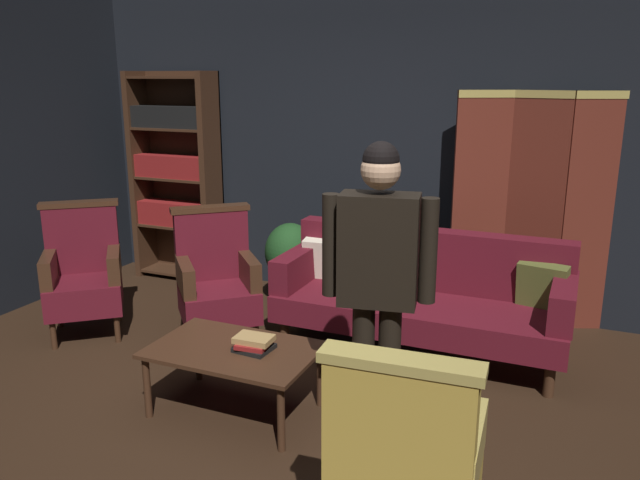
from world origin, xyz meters
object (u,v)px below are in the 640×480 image
(armchair_wing_right, at_px, (217,281))
(book_tan_leather, at_px, (254,339))
(armchair_gilt_accent, at_px, (405,466))
(armchair_wing_left, at_px, (84,273))
(folding_screen, at_px, (535,207))
(potted_plant, at_px, (290,258))
(book_red_leather, at_px, (254,344))
(book_black_cloth, at_px, (254,348))
(coffee_table, at_px, (234,355))
(velvet_couch, at_px, (422,292))
(standing_figure, at_px, (378,273))
(bookshelf, at_px, (176,174))

(armchair_wing_right, relative_size, book_tan_leather, 4.67)
(armchair_gilt_accent, distance_m, armchair_wing_left, 3.37)
(folding_screen, xyz_separation_m, potted_plant, (-2.01, -0.38, -0.56))
(book_red_leather, bearing_deg, armchair_gilt_accent, -36.26)
(armchair_wing_left, bearing_deg, book_red_leather, -17.60)
(folding_screen, xyz_separation_m, book_black_cloth, (-1.37, -2.19, -0.55))
(book_black_cloth, bearing_deg, armchair_wing_right, 133.17)
(coffee_table, distance_m, armchair_wing_left, 1.85)
(armchair_wing_right, bearing_deg, armchair_gilt_accent, -40.97)
(armchair_gilt_accent, bearing_deg, velvet_couch, 102.55)
(velvet_couch, height_order, standing_figure, standing_figure)
(standing_figure, relative_size, potted_plant, 2.28)
(armchair_wing_left, height_order, standing_figure, standing_figure)
(bookshelf, height_order, potted_plant, bookshelf)
(armchair_gilt_accent, xyz_separation_m, armchair_wing_left, (-3.04, 1.45, 0.00))
(velvet_couch, bearing_deg, book_tan_leather, -117.17)
(folding_screen, xyz_separation_m, coffee_table, (-1.49, -2.22, -0.61))
(bookshelf, height_order, book_black_cloth, bookshelf)
(book_red_leather, bearing_deg, potted_plant, 109.42)
(armchair_wing_right, xyz_separation_m, standing_figure, (1.59, -0.93, 0.54))
(coffee_table, xyz_separation_m, armchair_gilt_accent, (1.30, -0.84, 0.12))
(standing_figure, bearing_deg, velvet_couch, 94.18)
(standing_figure, xyz_separation_m, book_black_cloth, (-0.79, 0.08, -0.59))
(bookshelf, distance_m, velvet_couch, 2.87)
(armchair_gilt_accent, height_order, armchair_wing_left, same)
(folding_screen, distance_m, bookshelf, 3.38)
(folding_screen, relative_size, book_tan_leather, 8.53)
(folding_screen, relative_size, armchair_gilt_accent, 1.83)
(armchair_wing_left, relative_size, potted_plant, 1.39)
(standing_figure, bearing_deg, coffee_table, 176.69)
(armchair_wing_left, xyz_separation_m, armchair_wing_right, (1.07, 0.26, 0.00))
(armchair_gilt_accent, bearing_deg, potted_plant, 124.14)
(folding_screen, xyz_separation_m, armchair_wing_left, (-3.24, -1.60, -0.50))
(velvet_couch, bearing_deg, potted_plant, 160.18)
(velvet_couch, height_order, book_black_cloth, velvet_couch)
(armchair_gilt_accent, height_order, potted_plant, armchair_gilt_accent)
(armchair_wing_left, bearing_deg, velvet_couch, 16.20)
(folding_screen, bearing_deg, coffee_table, -123.93)
(bookshelf, xyz_separation_m, armchair_wing_right, (1.21, -1.22, -0.58))
(folding_screen, xyz_separation_m, bookshelf, (-3.38, -0.12, 0.08))
(armchair_gilt_accent, bearing_deg, bookshelf, 137.36)
(book_tan_leather, bearing_deg, armchair_wing_left, 162.40)
(armchair_gilt_accent, xyz_separation_m, book_tan_leather, (-1.17, 0.86, 0.00))
(bookshelf, relative_size, armchair_wing_left, 1.97)
(potted_plant, bearing_deg, bookshelf, 169.15)
(folding_screen, height_order, book_tan_leather, folding_screen)
(armchair_wing_right, bearing_deg, folding_screen, 31.74)
(bookshelf, height_order, coffee_table, bookshelf)
(armchair_wing_right, height_order, book_tan_leather, armchair_wing_right)
(armchair_gilt_accent, height_order, armchair_wing_right, same)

